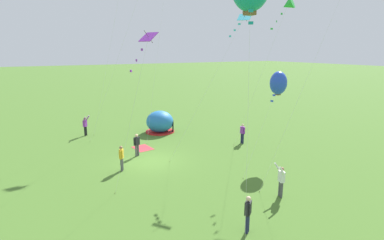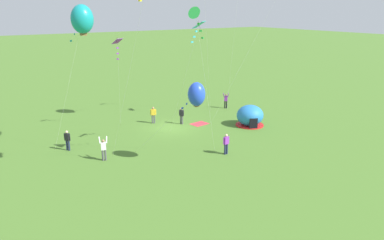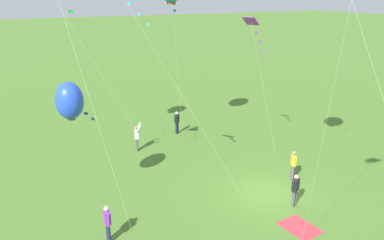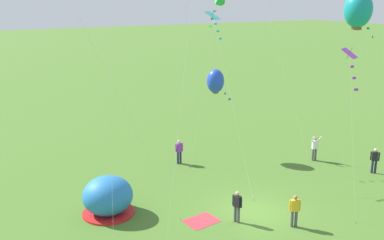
% 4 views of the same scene
% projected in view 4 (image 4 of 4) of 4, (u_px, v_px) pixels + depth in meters
% --- Properties ---
extents(ground_plane, '(300.00, 300.00, 0.00)m').
position_uv_depth(ground_plane, '(254.00, 211.00, 24.47)').
color(ground_plane, '#477028').
extents(popup_tent, '(2.81, 2.81, 2.10)m').
position_uv_depth(popup_tent, '(108.00, 196.00, 24.00)').
color(popup_tent, '#2672BF').
rests_on(popup_tent, ground).
extents(picnic_blanket, '(1.86, 1.52, 0.01)m').
position_uv_depth(picnic_blanket, '(201.00, 221.00, 23.43)').
color(picnic_blanket, '#CC333D').
rests_on(picnic_blanket, ground).
extents(person_center_field, '(0.70, 0.59, 1.89)m').
position_uv_depth(person_center_field, '(315.00, 147.00, 31.81)').
color(person_center_field, '#4C4C51').
rests_on(person_center_field, ground).
extents(person_far_back, '(0.59, 0.24, 1.72)m').
position_uv_depth(person_far_back, '(179.00, 150.00, 31.24)').
color(person_far_back, '#1E2347').
rests_on(person_far_back, ground).
extents(person_with_toddler, '(0.53, 0.39, 1.72)m').
position_uv_depth(person_with_toddler, '(295.00, 209.00, 22.62)').
color(person_with_toddler, '#4C4C51').
rests_on(person_with_toddler, ground).
extents(person_strolling, '(0.36, 0.56, 1.72)m').
position_uv_depth(person_strolling, '(237.00, 205.00, 23.08)').
color(person_strolling, '#4C4C51').
rests_on(person_strolling, ground).
extents(person_watching_sky, '(0.42, 0.48, 1.72)m').
position_uv_depth(person_watching_sky, '(375.00, 159.00, 29.53)').
color(person_watching_sky, '#1E2347').
rests_on(person_watching_sky, ground).
extents(kite_purple, '(1.23, 2.52, 8.83)m').
position_uv_depth(kite_purple, '(351.00, 61.00, 22.94)').
color(kite_purple, silver).
rests_on(kite_purple, ground).
extents(kite_green, '(3.82, 2.48, 11.45)m').
position_uv_depth(kite_green, '(217.00, 3.00, 30.85)').
color(kite_green, silver).
rests_on(kite_green, ground).
extents(kite_teal, '(3.46, 2.72, 11.64)m').
position_uv_depth(kite_teal, '(358.00, 10.00, 27.04)').
color(kite_teal, silver).
rests_on(kite_teal, ground).
extents(kite_cyan, '(1.31, 6.38, 10.49)m').
position_uv_depth(kite_cyan, '(214.00, 21.00, 28.15)').
color(kite_cyan, silver).
rests_on(kite_cyan, ground).
extents(kite_blue, '(3.23, 5.70, 6.34)m').
position_uv_depth(kite_blue, '(215.00, 81.00, 32.04)').
color(kite_blue, silver).
rests_on(kite_blue, ground).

